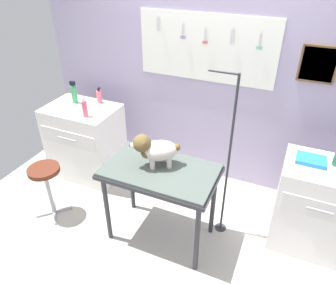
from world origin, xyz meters
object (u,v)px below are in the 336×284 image
object	(u,v)px
counter_left	(86,142)
pump_bottle_white	(85,109)
grooming_table	(160,177)
grooming_arm	(227,167)
dog	(155,149)
cabinet_right	(315,207)
stool	(46,178)

from	to	relation	value
counter_left	pump_bottle_white	distance (m)	0.59
counter_left	grooming_table	bearing A→B (deg)	-24.53
grooming_table	pump_bottle_white	bearing A→B (deg)	158.42
grooming_table	counter_left	bearing A→B (deg)	155.47
grooming_table	counter_left	size ratio (longest dim) A/B	1.12
grooming_arm	dog	distance (m)	0.67
dog	cabinet_right	distance (m)	1.54
dog	stool	size ratio (longest dim) A/B	0.69
grooming_table	cabinet_right	world-z (taller)	cabinet_right
grooming_arm	cabinet_right	xyz separation A→B (m)	(0.80, 0.18, -0.32)
grooming_table	dog	world-z (taller)	dog
grooming_arm	pump_bottle_white	xyz separation A→B (m)	(-1.56, 0.11, 0.22)
dog	pump_bottle_white	bearing A→B (deg)	158.66
grooming_table	stool	distance (m)	1.21
grooming_table	grooming_arm	bearing A→B (deg)	31.51
cabinet_right	stool	distance (m)	2.56
dog	pump_bottle_white	distance (m)	1.07
cabinet_right	stool	world-z (taller)	cabinet_right
cabinet_right	pump_bottle_white	distance (m)	2.43
counter_left	cabinet_right	bearing A→B (deg)	-1.81
grooming_arm	counter_left	size ratio (longest dim) A/B	1.82
grooming_table	stool	bearing A→B (deg)	-170.66
stool	dog	bearing A→B (deg)	11.31
grooming_table	grooming_arm	size ratio (longest dim) A/B	0.61
stool	pump_bottle_white	world-z (taller)	pump_bottle_white
cabinet_right	stool	bearing A→B (deg)	-164.65
grooming_table	pump_bottle_white	size ratio (longest dim) A/B	4.53
grooming_table	cabinet_right	distance (m)	1.42
counter_left	pump_bottle_white	xyz separation A→B (m)	(0.19, -0.15, 0.54)
grooming_table	pump_bottle_white	xyz separation A→B (m)	(-1.06, 0.42, 0.27)
counter_left	dog	bearing A→B (deg)	-24.48
stool	counter_left	bearing A→B (deg)	95.80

